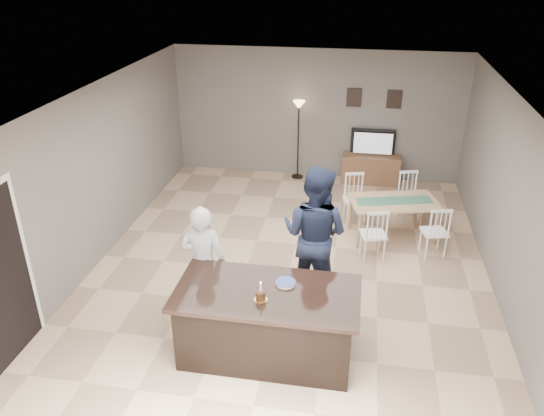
% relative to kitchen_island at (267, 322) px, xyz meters
% --- Properties ---
extents(floor, '(8.00, 8.00, 0.00)m').
position_rel_kitchen_island_xyz_m(floor, '(0.00, 1.80, -0.45)').
color(floor, tan).
rests_on(floor, ground).
extents(room_shell, '(8.00, 8.00, 8.00)m').
position_rel_kitchen_island_xyz_m(room_shell, '(0.00, 1.80, 1.22)').
color(room_shell, slate).
rests_on(room_shell, floor).
extents(kitchen_island, '(2.15, 1.10, 0.90)m').
position_rel_kitchen_island_xyz_m(kitchen_island, '(0.00, 0.00, 0.00)').
color(kitchen_island, black).
rests_on(kitchen_island, floor).
extents(tv_console, '(1.20, 0.40, 0.60)m').
position_rel_kitchen_island_xyz_m(tv_console, '(1.20, 5.57, -0.15)').
color(tv_console, brown).
rests_on(tv_console, floor).
extents(television, '(0.91, 0.12, 0.53)m').
position_rel_kitchen_island_xyz_m(television, '(1.20, 5.64, 0.41)').
color(television, black).
rests_on(television, tv_console).
extents(tv_screen_glow, '(0.78, 0.00, 0.78)m').
position_rel_kitchen_island_xyz_m(tv_screen_glow, '(1.20, 5.56, 0.42)').
color(tv_screen_glow, orange).
rests_on(tv_screen_glow, tv_console).
extents(picture_frames, '(1.10, 0.02, 0.38)m').
position_rel_kitchen_island_xyz_m(picture_frames, '(1.15, 5.78, 1.30)').
color(picture_frames, black).
rests_on(picture_frames, room_shell).
extents(woman, '(0.62, 0.43, 1.62)m').
position_rel_kitchen_island_xyz_m(woman, '(-0.95, 0.61, 0.35)').
color(woman, '#B2B3B7').
rests_on(woman, floor).
extents(man, '(1.16, 1.03, 1.98)m').
position_rel_kitchen_island_xyz_m(man, '(0.42, 1.29, 0.53)').
color(man, '#181F35').
rests_on(man, floor).
extents(birthday_cake, '(0.15, 0.15, 0.24)m').
position_rel_kitchen_island_xyz_m(birthday_cake, '(-0.04, -0.17, 0.50)').
color(birthday_cake, gold).
rests_on(birthday_cake, kitchen_island).
extents(plate_stack, '(0.24, 0.24, 0.04)m').
position_rel_kitchen_island_xyz_m(plate_stack, '(0.19, 0.18, 0.46)').
color(plate_stack, white).
rests_on(plate_stack, kitchen_island).
extents(dining_table, '(1.74, 1.92, 0.88)m').
position_rel_kitchen_island_xyz_m(dining_table, '(1.57, 3.24, 0.11)').
color(dining_table, tan).
rests_on(dining_table, floor).
extents(floor_lamp, '(0.25, 0.25, 1.68)m').
position_rel_kitchen_island_xyz_m(floor_lamp, '(-0.35, 5.59, 0.85)').
color(floor_lamp, black).
rests_on(floor_lamp, floor).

